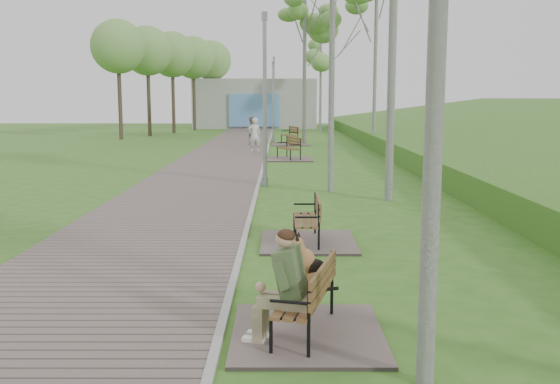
% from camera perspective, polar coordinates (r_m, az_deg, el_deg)
% --- Properties ---
extents(walkway, '(3.50, 67.00, 0.04)m').
position_cam_1_polar(walkway, '(23.44, -5.79, 2.51)').
color(walkway, '#6B5A57').
rests_on(walkway, ground).
extents(kerb, '(0.10, 67.00, 0.05)m').
position_cam_1_polar(kerb, '(23.32, -1.51, 2.54)').
color(kerb, '#999993').
rests_on(kerb, ground).
extents(building_north, '(10.00, 5.20, 4.00)m').
position_cam_1_polar(building_north, '(52.70, -2.27, 8.07)').
color(building_north, '#9E9E99').
rests_on(building_north, ground).
extents(bench_main, '(1.60, 1.77, 1.39)m').
position_cam_1_polar(bench_main, '(6.61, 1.82, -9.98)').
color(bench_main, '#6B5A57').
rests_on(bench_main, ground).
extents(bench_second, '(1.63, 1.81, 1.00)m').
position_cam_1_polar(bench_second, '(10.80, 2.41, -3.75)').
color(bench_second, '#6B5A57').
rests_on(bench_second, ground).
extents(bench_third, '(1.84, 2.05, 1.13)m').
position_cam_1_polar(bench_third, '(25.38, 0.80, 3.45)').
color(bench_third, '#6B5A57').
rests_on(bench_third, ground).
extents(bench_far, '(1.97, 2.19, 1.21)m').
position_cam_1_polar(bench_far, '(33.48, 0.88, 4.73)').
color(bench_far, '#6B5A57').
rests_on(bench_far, ground).
extents(lamp_post_second, '(0.19, 0.19, 4.82)m').
position_cam_1_polar(lamp_post_second, '(17.54, -1.40, 7.82)').
color(lamp_post_second, gray).
rests_on(lamp_post_second, ground).
extents(lamp_post_third, '(0.17, 0.17, 4.49)m').
position_cam_1_polar(lamp_post_third, '(35.23, -0.62, 7.97)').
color(lamp_post_third, gray).
rests_on(lamp_post_third, ground).
extents(lamp_post_far, '(0.23, 0.23, 5.90)m').
position_cam_1_polar(lamp_post_far, '(53.09, -0.55, 8.90)').
color(lamp_post_far, gray).
rests_on(lamp_post_far, ground).
extents(pedestrian_near, '(0.66, 0.53, 1.59)m').
position_cam_1_polar(pedestrian_near, '(28.88, -2.34, 5.24)').
color(pedestrian_near, silver).
rests_on(pedestrian_near, ground).
extents(pedestrian_far, '(0.75, 0.58, 1.52)m').
position_cam_1_polar(pedestrian_far, '(33.03, -2.64, 5.60)').
color(pedestrian_far, gray).
rests_on(pedestrian_far, ground).
extents(birch_far_b, '(2.70, 2.70, 8.19)m').
position_cam_1_polar(birch_far_b, '(33.84, 2.28, 15.29)').
color(birch_far_b, silver).
rests_on(birch_far_b, ground).
extents(birch_far_c, '(2.49, 2.49, 8.52)m').
position_cam_1_polar(birch_far_c, '(34.96, 4.90, 15.48)').
color(birch_far_c, silver).
rests_on(birch_far_c, ground).
extents(birch_distant_a, '(2.30, 2.30, 8.01)m').
position_cam_1_polar(birch_distant_a, '(47.25, 3.77, 13.21)').
color(birch_distant_a, silver).
rests_on(birch_distant_a, ground).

